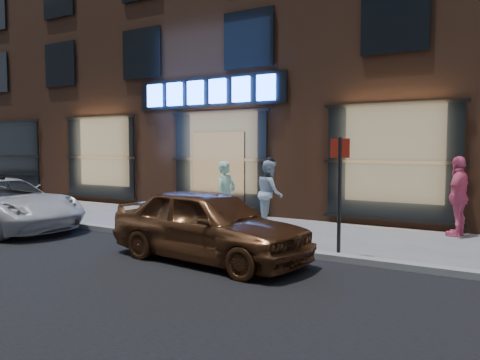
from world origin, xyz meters
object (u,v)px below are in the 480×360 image
Objects in this scene: man_cap at (270,193)px; gold_sedan at (209,224)px; passerby at (459,196)px; white_suv at (1,204)px; man_bowtie at (226,196)px; sign_post at (339,185)px.

gold_sedan is at bearing 158.55° from man_cap.
man_cap is 4.32m from passerby.
gold_sedan is (5.95, 0.03, 0.02)m from white_suv.
white_suv is (-5.14, -3.89, -0.21)m from man_cap.
man_bowtie is 0.37× the size of white_suv.
man_bowtie is at bearing 121.68° from man_cap.
man_cap is 0.93× the size of passerby.
man_bowtie is at bearing -55.79° from passerby.
white_suv is at bearing 127.92° from man_bowtie.
gold_sedan is (-3.43, -4.69, -0.25)m from passerby.
man_bowtie is 0.77× the size of sign_post.
man_cap is (0.55, 1.18, 0.01)m from man_bowtie.
man_bowtie is 0.99× the size of man_cap.
man_bowtie reaches higher than gold_sedan.
man_cap reaches higher than gold_sedan.
gold_sedan is at bearing -145.79° from man_bowtie.
passerby is at bearing -29.80° from gold_sedan.
gold_sedan is (1.36, -2.68, -0.18)m from man_bowtie.
sign_post is (7.77, 1.47, 0.67)m from white_suv.
white_suv is 2.07× the size of sign_post.
gold_sedan is at bearing -146.71° from sign_post.
sign_post reaches higher than gold_sedan.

